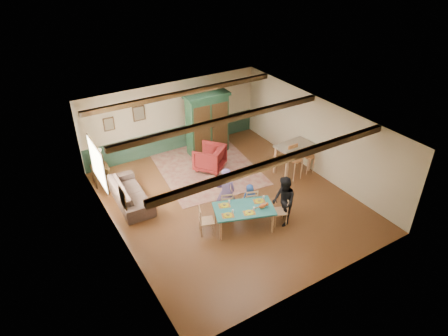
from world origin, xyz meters
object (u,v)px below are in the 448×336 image
armchair (210,158)px  counter_table (293,158)px  person_woman (284,201)px  person_man (225,192)px  bar_stool_right (309,159)px  sofa (130,193)px  table_lamp (98,159)px  dining_chair_far_left (226,203)px  end_table (101,175)px  dining_chair_far_right (250,200)px  person_child (250,198)px  armoire (207,124)px  dining_chair_end_right (280,211)px  dining_chair_end_left (207,220)px  bar_stool_left (295,163)px  cat (263,206)px  dining_table (244,218)px

armchair → counter_table: counter_table is taller
person_woman → counter_table: bearing=154.4°
person_man → bar_stool_right: person_man is taller
sofa → table_lamp: (-0.47, 1.50, 0.64)m
dining_chair_far_left → end_table: dining_chair_far_left is taller
dining_chair_far_right → armchair: bearing=-74.9°
end_table → person_child: bearing=-48.4°
armoire → end_table: (-4.14, -0.10, -0.84)m
armoire → person_woman: bearing=-91.5°
dining_chair_end_right → person_woman: 0.34m
dining_chair_far_right → person_woman: size_ratio=0.58×
person_child → table_lamp: table_lamp is taller
dining_chair_end_left → bar_stool_right: bearing=-58.0°
dining_chair_far_right → bar_stool_left: 2.53m
end_table → bar_stool_right: bar_stool_right is taller
dining_chair_end_right → end_table: (-3.80, 4.75, -0.11)m
cat → bar_stool_right: (3.19, 1.64, -0.27)m
table_lamp → bar_stool_right: (6.44, -3.01, -0.47)m
counter_table → bar_stool_right: counter_table is taller
dining_chair_far_right → person_woman: (0.52, -0.89, 0.32)m
sofa → bar_stool_right: bearing=-101.9°
dining_chair_far_right → person_child: (0.02, 0.07, 0.03)m
armoire → table_lamp: size_ratio=3.85×
dining_table → dining_chair_end_right: dining_chair_end_right is taller
person_woman → cat: person_woman is taller
dining_table → person_man: bearing=97.1°
armchair → end_table: 3.73m
person_woman → bar_stool_right: bearing=144.3°
person_woman → armchair: (-0.30, 3.75, -0.32)m
dining_chair_far_right → sofa: 3.76m
cat → table_lamp: bearing=144.4°
person_child → bar_stool_left: bearing=-143.2°
table_lamp → dining_chair_end_right: bearing=-51.3°
end_table → table_lamp: bearing=0.0°
person_child → bar_stool_left: (2.37, 0.74, 0.14)m
counter_table → dining_chair_end_right: bearing=-136.7°
end_table → table_lamp: 0.64m
counter_table → cat: bearing=-144.5°
dining_chair_end_left → person_child: size_ratio=0.95×
sofa → person_man: bearing=-130.6°
cat → bar_stool_left: bar_stool_left is taller
armoire → counter_table: armoire is taller
person_child → armoire: bearing=-81.4°
bar_stool_right → dining_chair_far_right: bearing=-159.3°
armchair → bar_stool_right: size_ratio=0.97×
person_man → counter_table: 3.39m
bar_stool_left → person_woman: bearing=-138.6°
dining_chair_far_right → armoire: armoire is taller
person_man → table_lamp: person_man is taller
dining_chair_end_right → sofa: 4.66m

